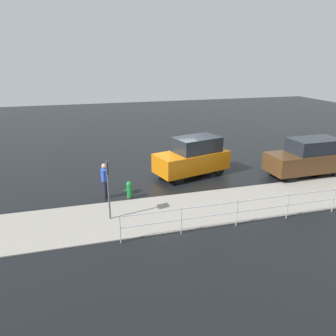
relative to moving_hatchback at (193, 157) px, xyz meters
name	(u,v)px	position (x,y,z in m)	size (l,w,h in m)	color
ground_plane	(179,175)	(0.66, -0.27, -1.03)	(60.00, 60.00, 0.00)	black
kerb_strip	(210,207)	(0.66, 3.93, -1.01)	(24.00, 3.20, 0.04)	gray
moving_hatchback	(193,157)	(0.00, 0.00, 0.00)	(4.21, 2.66, 2.06)	orange
parked_sedan	(309,157)	(-5.91, 1.66, -0.03)	(4.33, 1.83, 1.98)	#513319
fire_hydrant	(129,190)	(3.77, 2.08, -0.63)	(0.42, 0.31, 0.80)	#197A2D
pedestrian	(105,178)	(4.78, 1.73, -0.07)	(0.34, 0.54, 1.62)	blue
metal_railing	(237,208)	(0.35, 5.70, -0.30)	(8.72, 0.04, 1.05)	#B7BABF
sign_post	(108,182)	(4.84, 3.87, 0.55)	(0.07, 0.44, 2.40)	#4C4C51
puddle_patch	(177,174)	(0.72, -0.42, -1.02)	(2.77, 2.77, 0.01)	black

